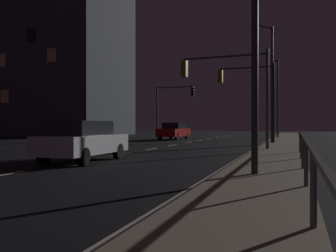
{
  "coord_description": "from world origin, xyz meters",
  "views": [
    {
      "loc": [
        7.89,
        -3.82,
        1.46
      ],
      "look_at": [
        -0.19,
        20.7,
        1.31
      ],
      "focal_mm": 41.27,
      "sensor_mm": 36.0,
      "label": 1
    }
  ],
  "objects_px": {
    "traffic_light_mid_right": "(173,100)",
    "street_lamp_corner": "(269,73)",
    "car": "(83,140)",
    "street_lamp_median": "(268,14)",
    "building_distant": "(41,51)",
    "traffic_light_near_right": "(227,79)",
    "traffic_light_far_center": "(249,87)",
    "car_oncoming": "(174,131)",
    "street_lamp_far_end": "(276,91)"
  },
  "relations": [
    {
      "from": "traffic_light_mid_right",
      "to": "street_lamp_corner",
      "type": "xyz_separation_m",
      "value": [
        10.69,
        -11.45,
        1.07
      ]
    },
    {
      "from": "car",
      "to": "street_lamp_median",
      "type": "bearing_deg",
      "value": -20.54
    },
    {
      "from": "traffic_light_mid_right",
      "to": "building_distant",
      "type": "distance_m",
      "value": 20.56
    },
    {
      "from": "traffic_light_near_right",
      "to": "traffic_light_far_center",
      "type": "xyz_separation_m",
      "value": [
        0.39,
        7.24,
        0.21
      ]
    },
    {
      "from": "traffic_light_far_center",
      "to": "street_lamp_median",
      "type": "bearing_deg",
      "value": -82.04
    },
    {
      "from": "traffic_light_near_right",
      "to": "traffic_light_mid_right",
      "type": "bearing_deg",
      "value": 115.83
    },
    {
      "from": "traffic_light_mid_right",
      "to": "street_lamp_corner",
      "type": "bearing_deg",
      "value": -46.96
    },
    {
      "from": "traffic_light_far_center",
      "to": "building_distant",
      "type": "height_order",
      "value": "building_distant"
    },
    {
      "from": "traffic_light_mid_right",
      "to": "street_lamp_corner",
      "type": "distance_m",
      "value": 15.71
    },
    {
      "from": "car",
      "to": "building_distant",
      "type": "relative_size",
      "value": 0.2
    },
    {
      "from": "car_oncoming",
      "to": "street_lamp_median",
      "type": "height_order",
      "value": "street_lamp_median"
    },
    {
      "from": "traffic_light_far_center",
      "to": "traffic_light_near_right",
      "type": "bearing_deg",
      "value": -93.08
    },
    {
      "from": "car_oncoming",
      "to": "building_distant",
      "type": "relative_size",
      "value": 0.2
    },
    {
      "from": "traffic_light_far_center",
      "to": "building_distant",
      "type": "relative_size",
      "value": 0.26
    },
    {
      "from": "street_lamp_far_end",
      "to": "street_lamp_median",
      "type": "bearing_deg",
      "value": -87.8
    },
    {
      "from": "traffic_light_near_right",
      "to": "car",
      "type": "bearing_deg",
      "value": -117.73
    },
    {
      "from": "car_oncoming",
      "to": "street_lamp_median",
      "type": "distance_m",
      "value": 25.86
    },
    {
      "from": "traffic_light_near_right",
      "to": "street_lamp_corner",
      "type": "height_order",
      "value": "street_lamp_corner"
    },
    {
      "from": "traffic_light_far_center",
      "to": "building_distant",
      "type": "distance_m",
      "value": 32.49
    },
    {
      "from": "traffic_light_far_center",
      "to": "street_lamp_median",
      "type": "height_order",
      "value": "street_lamp_median"
    },
    {
      "from": "car",
      "to": "street_lamp_corner",
      "type": "height_order",
      "value": "street_lamp_corner"
    },
    {
      "from": "car_oncoming",
      "to": "street_lamp_corner",
      "type": "xyz_separation_m",
      "value": [
        8.87,
        -6.02,
        4.23
      ]
    },
    {
      "from": "car_oncoming",
      "to": "street_lamp_corner",
      "type": "distance_m",
      "value": 11.53
    },
    {
      "from": "car",
      "to": "car_oncoming",
      "type": "xyz_separation_m",
      "value": [
        -2.85,
        20.94,
        0.0
      ]
    },
    {
      "from": "car",
      "to": "traffic_light_mid_right",
      "type": "xyz_separation_m",
      "value": [
        -4.67,
        26.37,
        3.16
      ]
    },
    {
      "from": "street_lamp_far_end",
      "to": "car",
      "type": "bearing_deg",
      "value": -103.11
    },
    {
      "from": "traffic_light_far_center",
      "to": "street_lamp_corner",
      "type": "distance_m",
      "value": 1.73
    },
    {
      "from": "car",
      "to": "street_lamp_far_end",
      "type": "height_order",
      "value": "street_lamp_far_end"
    },
    {
      "from": "traffic_light_near_right",
      "to": "street_lamp_median",
      "type": "bearing_deg",
      "value": -74.83
    },
    {
      "from": "car_oncoming",
      "to": "traffic_light_far_center",
      "type": "distance_m",
      "value": 9.93
    },
    {
      "from": "car_oncoming",
      "to": "traffic_light_near_right",
      "type": "bearing_deg",
      "value": -61.35
    },
    {
      "from": "street_lamp_median",
      "to": "street_lamp_corner",
      "type": "distance_m",
      "value": 17.63
    },
    {
      "from": "traffic_light_near_right",
      "to": "traffic_light_far_center",
      "type": "relative_size",
      "value": 0.93
    },
    {
      "from": "traffic_light_mid_right",
      "to": "car",
      "type": "bearing_deg",
      "value": -79.96
    },
    {
      "from": "traffic_light_mid_right",
      "to": "street_lamp_median",
      "type": "height_order",
      "value": "street_lamp_median"
    },
    {
      "from": "car",
      "to": "traffic_light_near_right",
      "type": "distance_m",
      "value": 9.57
    },
    {
      "from": "car_oncoming",
      "to": "building_distant",
      "type": "distance_m",
      "value": 24.78
    },
    {
      "from": "car",
      "to": "traffic_light_far_center",
      "type": "distance_m",
      "value": 16.27
    },
    {
      "from": "street_lamp_far_end",
      "to": "street_lamp_corner",
      "type": "bearing_deg",
      "value": -89.94
    },
    {
      "from": "car_oncoming",
      "to": "traffic_light_far_center",
      "type": "height_order",
      "value": "traffic_light_far_center"
    },
    {
      "from": "traffic_light_mid_right",
      "to": "building_distant",
      "type": "height_order",
      "value": "building_distant"
    },
    {
      "from": "street_lamp_corner",
      "to": "building_distant",
      "type": "bearing_deg",
      "value": 153.78
    },
    {
      "from": "car",
      "to": "traffic_light_mid_right",
      "type": "relative_size",
      "value": 0.78
    },
    {
      "from": "traffic_light_far_center",
      "to": "street_lamp_median",
      "type": "distance_m",
      "value": 18.09
    },
    {
      "from": "car_oncoming",
      "to": "car",
      "type": "bearing_deg",
      "value": -82.25
    },
    {
      "from": "street_lamp_far_end",
      "to": "traffic_light_near_right",
      "type": "bearing_deg",
      "value": -95.76
    },
    {
      "from": "car",
      "to": "building_distant",
      "type": "distance_m",
      "value": 39.26
    },
    {
      "from": "building_distant",
      "to": "street_lamp_far_end",
      "type": "bearing_deg",
      "value": -7.2
    },
    {
      "from": "street_lamp_far_end",
      "to": "building_distant",
      "type": "height_order",
      "value": "building_distant"
    },
    {
      "from": "street_lamp_corner",
      "to": "street_lamp_median",
      "type": "bearing_deg",
      "value": -86.47
    }
  ]
}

